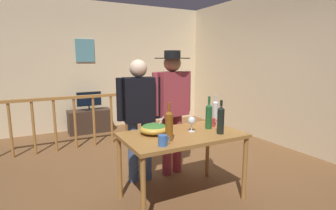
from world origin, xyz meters
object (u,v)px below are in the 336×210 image
object	(u,v)px
framed_picture	(85,51)
wine_glass	(192,121)
flat_screen_tv	(89,99)
wine_bottle_dark	(221,119)
serving_table	(182,140)
wine_bottle_clear	(215,112)
tv_console	(90,121)
mug_red	(212,122)
person_standing_right	(172,101)
salad_bowl	(154,128)
wine_bottle_amber	(169,125)
stair_railing	(86,115)
wine_bottle_green	(209,116)
mug_blue	(163,140)
person_standing_left	(139,111)

from	to	relation	value
framed_picture	wine_glass	size ratio (longest dim) A/B	2.81
flat_screen_tv	wine_bottle_dark	world-z (taller)	wine_bottle_dark
serving_table	wine_bottle_clear	world-z (taller)	wine_bottle_clear
flat_screen_tv	wine_bottle_clear	world-z (taller)	wine_bottle_clear
tv_console	mug_red	distance (m)	3.42
framed_picture	wine_glass	distance (m)	3.77
wine_bottle_dark	person_standing_right	xyz separation A→B (m)	(-0.13, 0.87, 0.09)
tv_console	person_standing_right	distance (m)	2.87
salad_bowl	wine_bottle_amber	xyz separation A→B (m)	(0.03, -0.29, 0.10)
stair_railing	wine_bottle_clear	bearing A→B (deg)	-61.81
stair_railing	serving_table	bearing A→B (deg)	-75.99
wine_bottle_green	wine_bottle_clear	bearing A→B (deg)	33.60
salad_bowl	mug_blue	distance (m)	0.42
salad_bowl	mug_red	xyz separation A→B (m)	(0.77, -0.03, -0.01)
serving_table	framed_picture	bearing A→B (deg)	94.78
framed_picture	person_standing_left	xyz separation A→B (m)	(0.07, -2.99, -0.84)
tv_console	serving_table	world-z (taller)	serving_table
tv_console	framed_picture	bearing A→B (deg)	84.36
mug_red	mug_blue	size ratio (longest dim) A/B	0.90
wine_bottle_green	mug_red	distance (m)	0.16
wine_bottle_clear	mug_blue	size ratio (longest dim) A/B	2.96
stair_railing	wine_glass	size ratio (longest dim) A/B	13.74
flat_screen_tv	wine_bottle_clear	distance (m)	3.30
wine_glass	wine_bottle_dark	world-z (taller)	wine_bottle_dark
stair_railing	flat_screen_tv	distance (m)	1.00
tv_console	salad_bowl	distance (m)	3.29
salad_bowl	wine_bottle_amber	world-z (taller)	wine_bottle_amber
framed_picture	mug_red	size ratio (longest dim) A/B	4.35
salad_bowl	tv_console	bearing A→B (deg)	90.99
wine_bottle_amber	mug_blue	bearing A→B (deg)	-138.29
flat_screen_tv	salad_bowl	distance (m)	3.21
serving_table	wine_bottle_amber	world-z (taller)	wine_bottle_amber
framed_picture	serving_table	distance (m)	3.83
stair_railing	mug_red	size ratio (longest dim) A/B	21.23
mug_red	person_standing_right	distance (m)	0.65
serving_table	person_standing_left	size ratio (longest dim) A/B	0.83
stair_railing	salad_bowl	xyz separation A→B (m)	(0.31, -2.24, 0.25)
mug_red	framed_picture	bearing A→B (deg)	102.65
wine_glass	wine_bottle_clear	world-z (taller)	wine_bottle_clear
wine_bottle_amber	person_standing_right	xyz separation A→B (m)	(0.49, 0.82, 0.09)
tv_console	wine_bottle_green	world-z (taller)	wine_bottle_green
wine_bottle_dark	wine_bottle_amber	bearing A→B (deg)	175.91
wine_bottle_green	mug_blue	distance (m)	0.83
wine_glass	person_standing_right	xyz separation A→B (m)	(0.10, 0.65, 0.13)
wine_bottle_dark	wine_bottle_green	xyz separation A→B (m)	(0.02, 0.24, -0.00)
stair_railing	wine_bottle_green	xyz separation A→B (m)	(0.98, -2.34, 0.34)
flat_screen_tv	wine_bottle_dark	distance (m)	3.61
wine_bottle_green	mug_red	bearing A→B (deg)	32.93
stair_railing	person_standing_right	bearing A→B (deg)	-64.01
serving_table	salad_bowl	size ratio (longest dim) A/B	4.11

